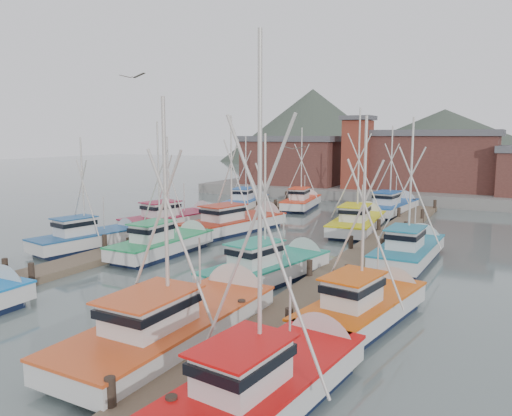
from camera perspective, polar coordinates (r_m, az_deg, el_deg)
The scene contains 23 objects.
ground at distance 30.16m, azimuth -3.16°, elevation -6.03°, with size 260.00×260.00×0.00m, color #4F5F5E.
dock_left at distance 37.22m, azimuth -9.22°, elevation -3.04°, with size 2.30×46.00×1.50m.
dock_right at distance 31.03m, azimuth 12.01°, elevation -5.39°, with size 2.30×46.00×1.50m.
quay at distance 64.20m, azimuth 14.10°, elevation 1.91°, with size 44.00×16.00×1.20m, color gray.
shed_left at distance 65.52m, azimuth 4.37°, elevation 5.54°, with size 12.72×8.48×6.20m.
shed_center at distance 62.75m, azimuth 19.58°, elevation 5.28°, with size 14.84×9.54×6.90m.
lookout_tower at distance 60.52m, azimuth 11.50°, elevation 6.32°, with size 3.60×3.60×8.50m.
distant_hills at distance 150.40m, azimuth 17.22°, elevation 5.07°, with size 175.00×140.00×42.00m.
boat_1 at distance 18.92m, azimuth -8.36°, elevation -12.76°, with size 3.97×10.28×9.69m.
boat_3 at distance 14.73m, azimuth 1.94°, elevation -19.04°, with size 4.19×8.65×10.71m.
boat_4 at distance 32.19m, azimuth -10.13°, elevation -3.99°, with size 3.55×8.34×8.95m.
boat_5 at distance 26.06m, azimuth 1.93°, elevation -6.78°, with size 4.21×8.88×8.26m.
boat_6 at distance 34.97m, azimuth -18.08°, elevation -3.30°, with size 3.86×8.22×7.94m.
boat_7 at distance 20.86m, azimuth 12.63°, elevation -10.85°, with size 3.72×8.29×8.80m.
boat_8 at distance 39.18m, azimuth -2.01°, elevation -1.67°, with size 5.08×10.53×9.88m.
boat_9 at distance 40.16m, azimuth 11.68°, elevation -1.59°, with size 4.14×9.78×10.40m.
boat_10 at distance 41.48m, azimuth -9.16°, elevation -1.22°, with size 4.41×9.39×8.16m.
boat_11 at distance 31.35m, azimuth 17.24°, elevation -4.56°, with size 3.73×8.80×9.24m.
boat_12 at distance 51.65m, azimuth 5.34°, elevation 0.71°, with size 3.68×8.46×8.88m.
boat_13 at distance 49.89m, azimuth 15.30°, elevation 0.19°, with size 3.82×9.77×9.22m.
boat_14 at distance 51.46m, azimuth -0.93°, elevation 0.72°, with size 3.87×8.49×8.02m.
gull_near at distance 23.62m, azimuth -13.97°, elevation 14.38°, with size 1.55×0.64×0.24m.
gull_far at distance 30.30m, azimuth 4.35°, elevation 6.85°, with size 1.55×0.64×0.24m.
Camera 1 is at (15.09, -25.02, 7.45)m, focal length 35.00 mm.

